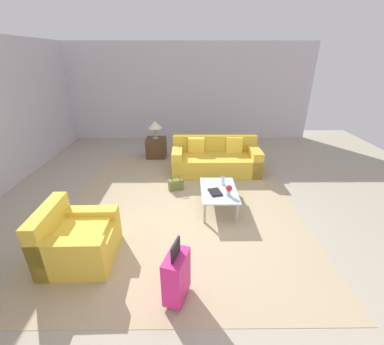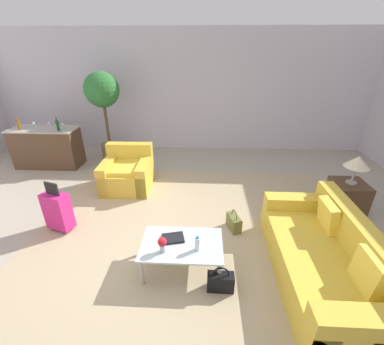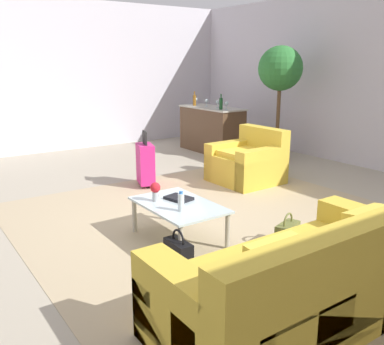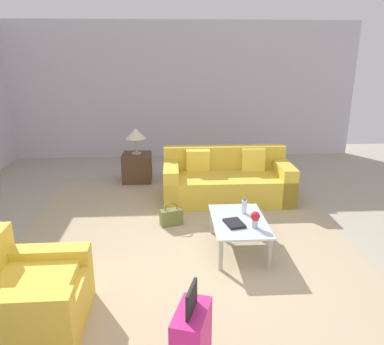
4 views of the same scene
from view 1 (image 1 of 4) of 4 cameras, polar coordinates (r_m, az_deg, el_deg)
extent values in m
plane|color=#A89E89|center=(4.66, 0.05, -10.63)|extent=(12.00, 12.00, 0.00)
cube|color=silver|center=(8.94, -0.29, 17.31)|extent=(0.12, 8.00, 3.10)
cube|color=tan|center=(5.17, -2.25, -6.75)|extent=(5.20, 4.40, 0.01)
cube|color=gold|center=(6.43, 5.21, 1.99)|extent=(0.99, 2.12, 0.45)
cube|color=gold|center=(6.72, 4.97, 4.83)|extent=(0.22, 2.12, 0.85)
cube|color=gold|center=(6.56, 13.46, 2.75)|extent=(0.99, 0.24, 0.64)
cube|color=gold|center=(6.37, -3.21, 2.76)|extent=(0.99, 0.24, 0.64)
cube|color=yellow|center=(6.56, 9.34, 6.00)|extent=(0.14, 0.40, 0.41)
cube|color=yellow|center=(6.47, 0.93, 6.06)|extent=(0.18, 0.40, 0.41)
cube|color=gold|center=(4.12, -23.45, -14.64)|extent=(0.96, 0.95, 0.44)
cube|color=gold|center=(4.16, -28.73, -11.99)|extent=(0.94, 0.22, 0.84)
cube|color=gold|center=(4.35, -21.96, -10.80)|extent=(0.22, 0.94, 0.60)
cube|color=gold|center=(3.82, -25.61, -17.12)|extent=(0.22, 0.94, 0.60)
cube|color=yellow|center=(3.95, -23.40, -11.75)|extent=(0.71, 0.69, 0.08)
cube|color=silver|center=(4.82, 5.96, -3.94)|extent=(1.04, 0.67, 0.02)
cylinder|color=#ADA899|center=(4.51, 2.85, -9.11)|extent=(0.05, 0.05, 0.38)
cylinder|color=#ADA899|center=(5.31, 2.30, -3.48)|extent=(0.05, 0.05, 0.38)
cylinder|color=#ADA899|center=(4.57, 10.04, -8.95)|extent=(0.05, 0.05, 0.38)
cylinder|color=#ADA899|center=(5.37, 8.36, -3.42)|extent=(0.05, 0.05, 0.38)
cylinder|color=silver|center=(4.97, 6.92, -1.79)|extent=(0.06, 0.06, 0.18)
cylinder|color=#2D6BBC|center=(4.92, 6.98, -0.73)|extent=(0.04, 0.04, 0.02)
cube|color=black|center=(4.70, 5.16, -4.36)|extent=(0.32, 0.26, 0.03)
cylinder|color=#B2B7BC|center=(4.62, 8.14, -4.55)|extent=(0.07, 0.07, 0.10)
sphere|color=red|center=(4.58, 8.21, -3.45)|extent=(0.11, 0.11, 0.11)
cube|color=#513823|center=(7.48, -7.93, 5.51)|extent=(0.55, 0.55, 0.54)
cylinder|color=#ADA899|center=(7.39, -8.05, 7.58)|extent=(0.18, 0.18, 0.02)
cylinder|color=#ADA899|center=(7.35, -8.12, 8.71)|extent=(0.04, 0.04, 0.28)
cone|color=beige|center=(7.29, -8.24, 10.49)|extent=(0.40, 0.40, 0.19)
cube|color=#D12375|center=(3.22, -3.48, -22.06)|extent=(0.45, 0.33, 0.60)
cube|color=black|center=(2.95, -3.68, -16.71)|extent=(0.24, 0.10, 0.20)
cylinder|color=black|center=(3.39, -4.24, -27.47)|extent=(0.03, 0.05, 0.05)
cylinder|color=black|center=(3.55, -2.47, -24.10)|extent=(0.03, 0.05, 0.05)
cube|color=olive|center=(5.60, -3.60, -2.75)|extent=(0.23, 0.35, 0.24)
torus|color=olive|center=(5.54, -3.63, -1.47)|extent=(0.08, 0.19, 0.20)
cube|color=black|center=(5.42, 8.70, -3.98)|extent=(0.32, 0.15, 0.24)
torus|color=black|center=(5.36, 8.79, -2.67)|extent=(0.20, 0.02, 0.20)
camera|label=2|loc=(5.40, 36.25, 19.93)|focal=24.00mm
camera|label=3|loc=(8.33, 20.44, 17.43)|focal=40.00mm
camera|label=4|loc=(0.42, -66.51, -43.05)|focal=35.00mm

